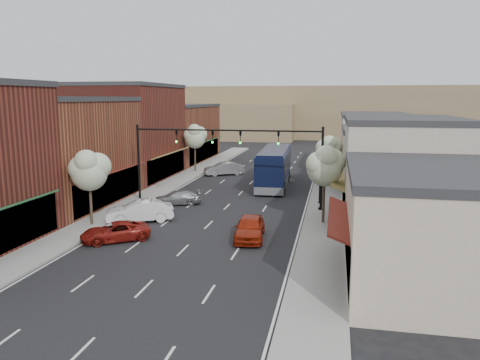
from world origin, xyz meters
The scene contains 28 objects.
ground centered at (0.00, 0.00, 0.00)m, with size 160.00×160.00×0.00m, color black.
sidewalk_left centered at (-8.40, 18.50, 0.07)m, with size 2.80×73.00×0.15m, color gray.
sidewalk_right centered at (8.40, 18.50, 0.07)m, with size 2.80×73.00×0.15m, color gray.
curb_left centered at (-7.00, 18.50, 0.07)m, with size 0.25×73.00×0.17m, color gray.
curb_right centered at (7.00, 18.50, 0.07)m, with size 0.25×73.00×0.17m, color gray.
bldg_left_midnear centered at (-14.23, 6.00, 4.66)m, with size 10.14×14.10×9.40m.
bldg_left_midfar centered at (-14.24, 20.00, 5.40)m, with size 10.14×14.10×10.90m.
bldg_left_far centered at (-14.22, 36.00, 4.16)m, with size 10.14×18.10×8.40m.
bldg_right_near centered at (13.69, -6.00, 2.92)m, with size 9.14×12.10×5.90m.
bldg_right_midnear centered at (13.72, 6.00, 3.91)m, with size 9.14×12.10×7.90m.
bldg_right_midfar centered at (13.70, 18.00, 3.17)m, with size 9.14×12.10×6.40m.
bldg_right_far centered at (13.71, 32.00, 3.66)m, with size 9.14×16.10×7.40m.
hill_far centered at (0.00, 90.00, 6.00)m, with size 120.00×30.00×12.00m, color #7A6647.
hill_near centered at (-25.00, 78.00, 4.00)m, with size 50.00×20.00×8.00m, color #7A6647.
signal_mast_right centered at (5.62, 8.00, 4.62)m, with size 8.22×0.46×7.00m.
signal_mast_left centered at (-5.62, 8.00, 4.62)m, with size 8.22×0.46×7.00m.
tree_right_near centered at (8.35, 3.94, 4.45)m, with size 2.85×2.65×5.95m.
tree_right_far centered at (8.35, 19.94, 3.99)m, with size 2.85×2.65×5.43m.
tree_left_near centered at (-8.25, -0.06, 4.22)m, with size 2.85×2.65×5.69m.
tree_left_far centered at (-8.25, 25.94, 4.60)m, with size 2.85×2.65×6.13m.
lamp_post_near centered at (7.80, 10.50, 3.01)m, with size 0.44×0.44×4.44m.
lamp_post_far centered at (7.80, 28.00, 3.01)m, with size 0.44×0.44×4.44m.
coach_bus centered at (2.72, 18.94, 2.05)m, with size 3.38×13.04×3.95m.
red_hatchback centered at (3.63, -0.86, 0.79)m, with size 1.87×4.66×1.59m, color maroon.
parked_car_a centered at (-4.96, -2.99, 0.62)m, with size 2.06×4.46×1.24m, color maroon.
parked_car_b centered at (-5.36, 1.90, 0.82)m, with size 1.74×4.99×1.64m, color white.
parked_car_c centered at (-4.51, 7.99, 0.61)m, with size 1.70×4.19×1.22m, color gray.
parked_car_e centered at (-4.20, 24.49, 0.79)m, with size 1.67×4.79×1.58m, color #9C9CA1.
Camera 1 is at (8.97, -30.38, 9.25)m, focal length 35.00 mm.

